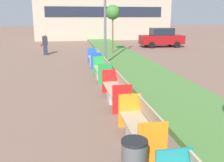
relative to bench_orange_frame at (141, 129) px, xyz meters
name	(u,v)px	position (x,y,z in m)	size (l,w,h in m)	color
planter_grass_strip	(161,85)	(2.26, 4.83, -0.28)	(2.80, 120.00, 0.18)	#4C7A38
building_backdrop	(101,15)	(3.06, 31.00, 2.81)	(17.11, 7.65, 6.35)	tan
bench_orange_frame	(141,129)	(0.00, 0.00, 0.00)	(0.65, 2.01, 0.94)	#ADA8A0
bench_red_frame	(116,92)	(0.01, 3.15, 0.01)	(0.65, 2.43, 0.94)	#ADA8A0
bench_green_frame	(103,71)	(0.00, 6.76, 0.01)	(0.65, 2.22, 0.94)	#ADA8A0
bench_blue_frame	(95,59)	(0.00, 10.37, 0.01)	(0.65, 2.28, 0.94)	#ADA8A0
litter_bin	(134,162)	(-0.55, -1.52, 0.07)	(0.47, 0.47, 0.87)	#4C4F51
sapling_tree_far	(113,13)	(1.87, 14.69, 2.85)	(1.10, 1.10, 3.81)	brown
pedestrian_walking	(45,44)	(-3.35, 15.53, 0.48)	(0.53, 0.24, 1.67)	#232633
parked_car_distant	(161,38)	(7.53, 19.24, 0.55)	(4.22, 2.00, 1.86)	maroon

